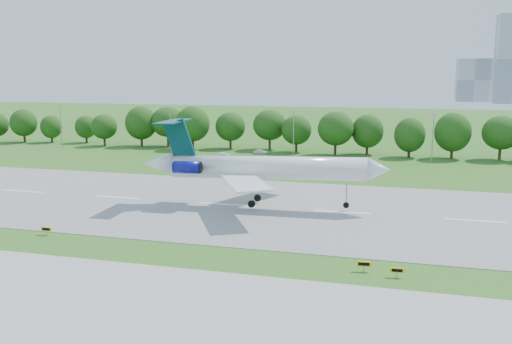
{
  "coord_description": "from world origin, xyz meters",
  "views": [
    {
      "loc": [
        10.51,
        -64.18,
        22.22
      ],
      "look_at": [
        -12.4,
        18.0,
        7.2
      ],
      "focal_mm": 40.0,
      "sensor_mm": 36.0,
      "label": 1
    }
  ],
  "objects_px": {
    "airliner": "(255,167)",
    "service_vehicle_a": "(224,155)",
    "service_vehicle_b": "(261,152)",
    "taxi_sign_left": "(46,229)"
  },
  "relations": [
    {
      "from": "service_vehicle_a",
      "to": "service_vehicle_b",
      "type": "height_order",
      "value": "service_vehicle_b"
    },
    {
      "from": "airliner",
      "to": "service_vehicle_a",
      "type": "xyz_separation_m",
      "value": [
        -23.15,
        51.69,
        -6.23
      ]
    },
    {
      "from": "service_vehicle_a",
      "to": "taxi_sign_left",
      "type": "bearing_deg",
      "value": 163.11
    },
    {
      "from": "taxi_sign_left",
      "to": "service_vehicle_b",
      "type": "bearing_deg",
      "value": 83.86
    },
    {
      "from": "airliner",
      "to": "service_vehicle_a",
      "type": "height_order",
      "value": "airliner"
    },
    {
      "from": "airliner",
      "to": "service_vehicle_a",
      "type": "bearing_deg",
      "value": 110.63
    },
    {
      "from": "airliner",
      "to": "service_vehicle_b",
      "type": "bearing_deg",
      "value": 100.74
    },
    {
      "from": "service_vehicle_a",
      "to": "service_vehicle_b",
      "type": "bearing_deg",
      "value": -60.56
    },
    {
      "from": "service_vehicle_a",
      "to": "service_vehicle_b",
      "type": "relative_size",
      "value": 0.94
    },
    {
      "from": "airliner",
      "to": "service_vehicle_a",
      "type": "relative_size",
      "value": 10.98
    }
  ]
}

